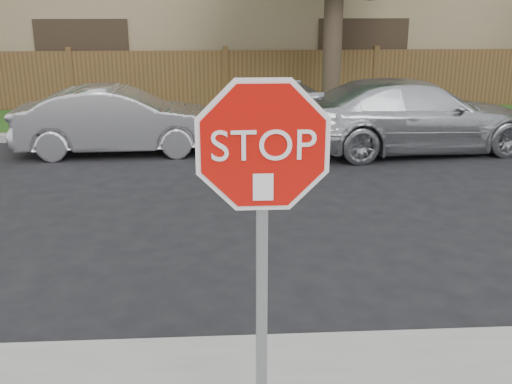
{
  "coord_description": "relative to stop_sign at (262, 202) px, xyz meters",
  "views": [
    {
      "loc": [
        -0.17,
        -4.56,
        2.89
      ],
      "look_at": [
        0.06,
        -0.9,
        1.7
      ],
      "focal_mm": 42.0,
      "sensor_mm": 36.0,
      "label": 1
    }
  ],
  "objects": [
    {
      "name": "fence",
      "position": [
        -0.06,
        12.88,
        -1.03
      ],
      "size": [
        70.0,
        0.12,
        1.6
      ],
      "primitive_type": "cube",
      "color": "#51331C",
      "rests_on": "ground"
    },
    {
      "name": "far_curb",
      "position": [
        -0.06,
        9.63,
        -1.75
      ],
      "size": [
        70.0,
        0.3,
        0.15
      ],
      "primitive_type": "cube",
      "color": "gray",
      "rests_on": "ground"
    },
    {
      "name": "grass_strip",
      "position": [
        -0.06,
        11.28,
        -1.77
      ],
      "size": [
        70.0,
        3.0,
        0.12
      ],
      "primitive_type": "cube",
      "color": "#1E4714",
      "rests_on": "ground"
    },
    {
      "name": "sedan_right",
      "position": [
        3.57,
        8.32,
        -1.13
      ],
      "size": [
        5.03,
        2.52,
        1.4
      ],
      "primitive_type": "imported",
      "rotation": [
        0.0,
        0.0,
        1.69
      ],
      "color": "#B8BBC0",
      "rests_on": "ground"
    },
    {
      "name": "sedan_left",
      "position": [
        -2.18,
        8.51,
        -1.19
      ],
      "size": [
        3.95,
        1.51,
        1.28
      ],
      "primitive_type": "imported",
      "rotation": [
        0.0,
        0.0,
        1.61
      ],
      "color": "silver",
      "rests_on": "ground"
    },
    {
      "name": "ground",
      "position": [
        -0.06,
        1.48,
        -1.83
      ],
      "size": [
        90.0,
        90.0,
        0.0
      ],
      "primitive_type": "plane",
      "color": "black",
      "rests_on": "ground"
    },
    {
      "name": "stop_sign",
      "position": [
        0.0,
        0.0,
        0.0
      ],
      "size": [
        1.01,
        0.13,
        2.55
      ],
      "color": "gray",
      "rests_on": "sidewalk_near"
    }
  ]
}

